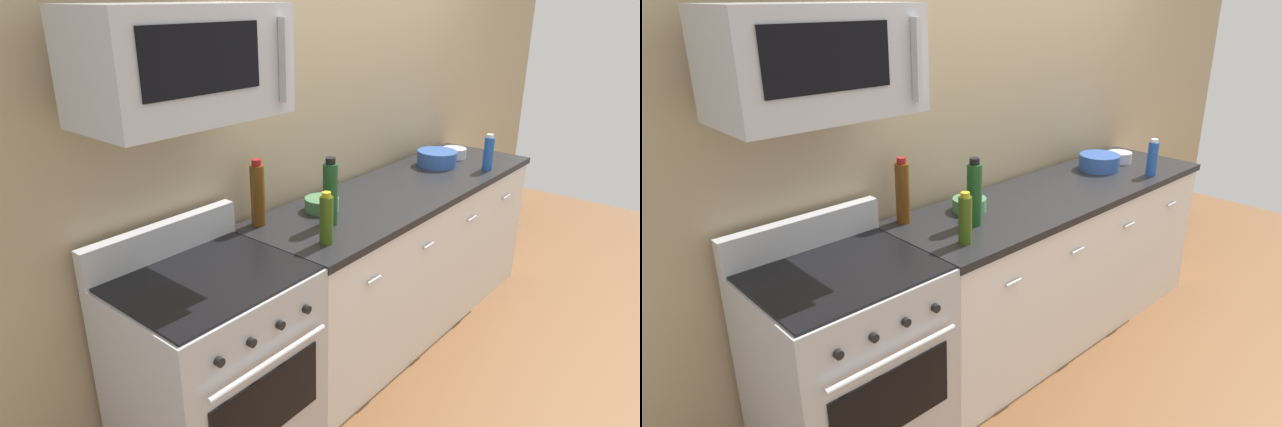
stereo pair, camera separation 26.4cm
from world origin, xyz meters
TOP-DOWN VIEW (x-y plane):
  - ground_plane at (0.00, 0.00)m, footprint 6.35×6.35m
  - back_wall at (0.00, 0.41)m, footprint 5.29×0.10m
  - counter_unit at (-0.00, -0.00)m, footprint 2.20×0.66m
  - range_oven at (-1.48, 0.00)m, footprint 0.76×0.69m
  - microwave at (-1.48, 0.05)m, footprint 0.74×0.44m
  - bottle_wine_amber at (-0.96, 0.23)m, footprint 0.07×0.07m
  - bottle_olive_oil at (-0.92, -0.16)m, footprint 0.06×0.06m
  - bottle_soda_blue at (0.63, -0.22)m, footprint 0.06×0.06m
  - bottle_wine_green at (-0.73, -0.03)m, footprint 0.07×0.07m
  - bowl_blue_mixing at (0.51, 0.08)m, footprint 0.26×0.26m
  - bowl_steel_prep at (0.75, 0.08)m, footprint 0.16×0.16m
  - bowl_green_glaze at (-0.62, 0.12)m, footprint 0.18×0.18m

SIDE VIEW (x-z plane):
  - ground_plane at x=0.00m, z-range 0.00..0.00m
  - counter_unit at x=0.00m, z-range 0.00..0.92m
  - range_oven at x=-1.48m, z-range -0.07..1.00m
  - bowl_green_glaze at x=-0.62m, z-range 0.92..0.99m
  - bowl_steel_prep at x=0.75m, z-range 0.92..0.99m
  - bowl_blue_mixing at x=0.51m, z-range 0.92..1.02m
  - bottle_soda_blue at x=0.63m, z-range 0.91..1.15m
  - bottle_olive_oil at x=-0.92m, z-range 0.91..1.16m
  - bottle_wine_amber at x=-0.96m, z-range 0.91..1.24m
  - bottle_wine_green at x=-0.73m, z-range 0.91..1.25m
  - back_wall at x=0.00m, z-range 0.00..2.70m
  - microwave at x=-1.48m, z-range 1.55..1.95m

